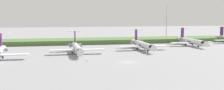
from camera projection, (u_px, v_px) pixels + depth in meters
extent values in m
plane|color=gray|center=(111.00, 51.00, 129.19)|extent=(500.00, 500.00, 0.00)
cube|color=#4C6B38|center=(98.00, 41.00, 166.99)|extent=(320.00, 20.00, 2.38)
cone|color=silver|center=(3.00, 49.00, 118.97)|extent=(2.30, 4.00, 2.29)
cube|color=silver|center=(13.00, 55.00, 105.60)|extent=(11.00, 3.20, 0.36)
cube|color=#591E66|center=(1.00, 40.00, 115.62)|extent=(0.36, 3.20, 5.20)
cube|color=silver|center=(1.00, 34.00, 115.66)|extent=(6.80, 1.80, 0.24)
cylinder|color=gray|center=(6.00, 49.00, 114.72)|extent=(1.50, 3.40, 1.50)
cylinder|color=black|center=(3.00, 57.00, 108.26)|extent=(0.35, 0.90, 0.90)
cylinder|color=silver|center=(77.00, 48.00, 120.57)|extent=(2.70, 24.00, 2.70)
cone|color=silver|center=(80.00, 52.00, 107.42)|extent=(2.70, 3.00, 2.70)
cone|color=silver|center=(74.00, 45.00, 134.21)|extent=(2.29, 4.00, 2.29)
cube|color=black|center=(80.00, 50.00, 109.22)|extent=(2.03, 1.80, 0.90)
cylinder|color=#591E66|center=(77.00, 48.00, 120.59)|extent=(2.76, 3.60, 2.76)
cube|color=silver|center=(63.00, 50.00, 118.48)|extent=(11.00, 3.20, 0.36)
cube|color=silver|center=(91.00, 49.00, 120.84)|extent=(11.00, 3.20, 0.36)
cube|color=#591E66|center=(75.00, 37.00, 130.87)|extent=(0.36, 3.20, 5.20)
cube|color=silver|center=(75.00, 31.00, 130.91)|extent=(6.80, 1.80, 0.24)
cylinder|color=gray|center=(70.00, 45.00, 129.06)|extent=(1.50, 3.40, 1.50)
cylinder|color=gray|center=(80.00, 45.00, 129.96)|extent=(1.50, 3.40, 1.50)
cylinder|color=gray|center=(79.00, 54.00, 113.48)|extent=(0.20, 0.20, 0.65)
cylinder|color=black|center=(79.00, 55.00, 113.54)|extent=(0.30, 0.90, 0.90)
cylinder|color=black|center=(72.00, 52.00, 122.74)|extent=(0.35, 0.90, 0.90)
cylinder|color=black|center=(81.00, 52.00, 123.50)|extent=(0.35, 0.90, 0.90)
cylinder|color=silver|center=(143.00, 45.00, 134.06)|extent=(2.70, 24.00, 2.70)
cone|color=silver|center=(152.00, 48.00, 120.91)|extent=(2.70, 3.00, 2.70)
cone|color=silver|center=(134.00, 42.00, 147.69)|extent=(2.30, 4.00, 2.29)
cube|color=black|center=(151.00, 46.00, 122.71)|extent=(2.02, 1.80, 0.90)
cylinder|color=#591E66|center=(143.00, 45.00, 134.07)|extent=(2.76, 3.60, 2.76)
cube|color=silver|center=(131.00, 47.00, 131.97)|extent=(11.00, 3.20, 0.36)
cube|color=silver|center=(156.00, 46.00, 134.33)|extent=(11.00, 3.20, 0.36)
cube|color=#591E66|center=(136.00, 35.00, 144.35)|extent=(0.36, 3.20, 5.20)
cube|color=silver|center=(136.00, 30.00, 144.39)|extent=(6.80, 1.80, 0.24)
cylinder|color=gray|center=(133.00, 42.00, 142.55)|extent=(1.50, 3.40, 1.50)
cylinder|color=gray|center=(141.00, 42.00, 143.45)|extent=(1.50, 3.40, 1.50)
cylinder|color=gray|center=(148.00, 50.00, 126.96)|extent=(0.20, 0.20, 0.65)
cylinder|color=black|center=(148.00, 51.00, 127.02)|extent=(0.30, 0.90, 0.90)
cylinder|color=black|center=(137.00, 48.00, 136.23)|extent=(0.35, 0.90, 0.90)
cylinder|color=black|center=(145.00, 48.00, 136.99)|extent=(0.35, 0.90, 0.90)
cylinder|color=silver|center=(191.00, 41.00, 151.70)|extent=(2.70, 24.00, 2.70)
cone|color=silver|center=(205.00, 44.00, 138.55)|extent=(2.70, 3.00, 2.70)
cone|color=silver|center=(180.00, 39.00, 165.34)|extent=(2.30, 4.00, 2.29)
cube|color=black|center=(203.00, 42.00, 140.35)|extent=(2.03, 1.80, 0.90)
cylinder|color=#591E66|center=(191.00, 41.00, 151.72)|extent=(2.76, 3.60, 2.76)
cube|color=silver|center=(182.00, 43.00, 149.61)|extent=(11.00, 3.20, 0.36)
cube|color=silver|center=(203.00, 42.00, 151.97)|extent=(11.00, 3.20, 0.36)
cube|color=#591E66|center=(182.00, 32.00, 162.00)|extent=(0.36, 3.20, 5.20)
cube|color=silver|center=(182.00, 28.00, 162.03)|extent=(6.80, 1.80, 0.24)
cylinder|color=gray|center=(180.00, 39.00, 160.19)|extent=(1.50, 3.40, 1.50)
cylinder|color=gray|center=(187.00, 39.00, 161.09)|extent=(1.50, 3.40, 1.50)
cylinder|color=gray|center=(198.00, 45.00, 144.61)|extent=(0.20, 0.20, 0.65)
cylinder|color=black|center=(198.00, 46.00, 144.66)|extent=(0.30, 0.90, 0.90)
cylinder|color=black|center=(186.00, 45.00, 153.87)|extent=(0.35, 0.90, 0.90)
cylinder|color=black|center=(192.00, 44.00, 154.63)|extent=(0.35, 0.90, 0.90)
cone|color=silver|center=(219.00, 37.00, 179.70)|extent=(2.29, 4.00, 2.29)
cube|color=silver|center=(224.00, 40.00, 163.98)|extent=(11.00, 3.20, 0.36)
cube|color=#591E66|center=(222.00, 31.00, 176.36)|extent=(0.36, 3.20, 5.20)
cube|color=silver|center=(222.00, 27.00, 176.40)|extent=(6.80, 1.80, 0.24)
cylinder|color=gray|center=(220.00, 37.00, 174.56)|extent=(1.50, 3.40, 1.50)
cylinder|color=#B2B2B7|center=(166.00, 28.00, 193.27)|extent=(0.50, 0.50, 14.08)
cylinder|color=#B2B2B7|center=(167.00, 12.00, 192.12)|extent=(0.28, 0.28, 7.58)
cube|color=#B2B2B7|center=(167.00, 17.00, 192.48)|extent=(4.40, 0.20, 0.20)
sphere|color=red|center=(167.00, 6.00, 191.69)|extent=(0.50, 0.50, 0.50)
cone|color=orange|center=(76.00, 61.00, 101.60)|extent=(0.44, 0.44, 0.55)
cone|color=orange|center=(87.00, 61.00, 101.63)|extent=(0.44, 0.44, 0.55)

